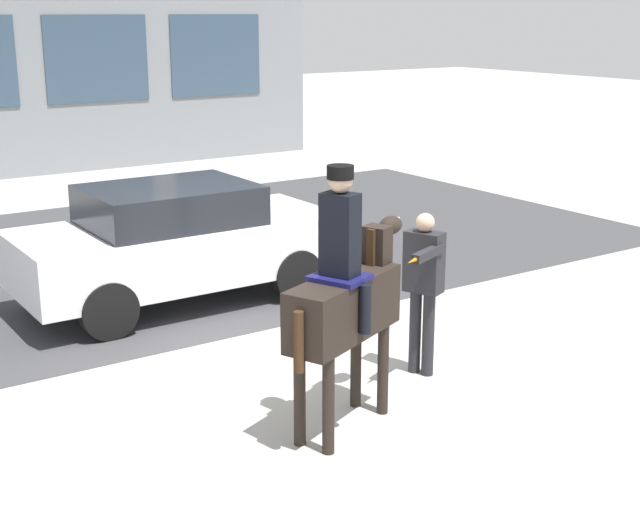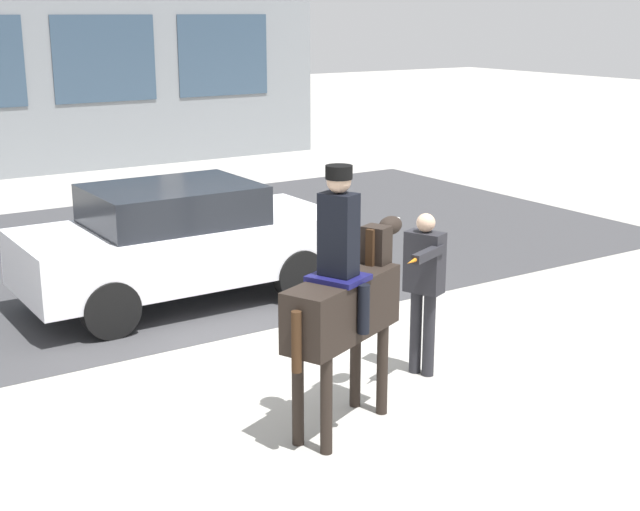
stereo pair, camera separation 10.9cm
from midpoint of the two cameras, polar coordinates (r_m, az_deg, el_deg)
name	(u,v)px [view 2 (the right image)]	position (r m, az deg, el deg)	size (l,w,h in m)	color
ground_plane	(239,353)	(10.41, -4.92, -6.26)	(80.00, 80.00, 0.00)	#9E9B93
road_surface	(98,260)	(14.57, -13.82, -0.31)	(18.36, 8.50, 0.01)	#38383A
mounted_horse_lead	(344,298)	(8.17, 1.95, -2.71)	(1.70, 0.97, 2.53)	black
pedestrian_bystander	(424,281)	(9.52, 7.00, -1.64)	(0.78, 0.69, 1.79)	#232328
street_car_near_lane	(180,241)	(12.11, -8.72, 0.94)	(4.31, 1.92, 1.61)	silver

